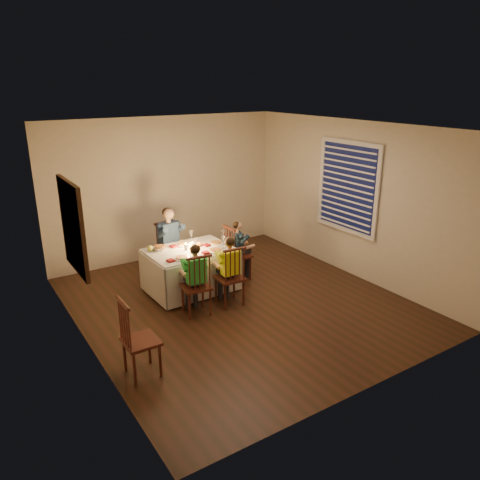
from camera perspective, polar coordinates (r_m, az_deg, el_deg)
ground at (r=7.13m, az=-0.07°, el=-7.68°), size 5.00×5.00×0.00m
wall_left at (r=5.81m, az=-19.08°, el=-1.17°), size 0.02×5.00×2.60m
wall_right at (r=8.05m, az=13.55°, el=4.80°), size 0.02×5.00×2.60m
wall_back at (r=8.79m, az=-9.00°, el=6.25°), size 4.50×0.02×2.60m
ceiling at (r=6.40m, az=-0.08°, el=13.61°), size 5.00×5.00×0.00m
dining_table at (r=7.39m, az=-6.09°, el=-2.61°), size 1.35×0.99×0.66m
chair_adult at (r=8.17m, az=-8.33°, el=-4.29°), size 0.44×0.42×0.94m
chair_near_left at (r=6.87m, az=-5.28°, el=-8.85°), size 0.43×0.41×0.94m
chair_near_right at (r=7.11m, az=-1.26°, el=-7.74°), size 0.41×0.39×0.94m
chair_end at (r=7.98m, az=-0.23°, el=-4.67°), size 0.38×0.39×0.94m
chair_extra at (r=5.69m, az=-11.68°, el=-15.64°), size 0.38×0.40×0.96m
adult at (r=8.17m, az=-8.33°, el=-4.29°), size 0.48×0.45×1.20m
child_green at (r=6.87m, az=-5.28°, el=-8.85°), size 0.38×0.36×1.06m
child_yellow at (r=7.11m, az=-1.26°, el=-7.74°), size 0.37×0.34×1.06m
child_teal at (r=7.98m, az=-0.23°, el=-4.67°), size 0.30×0.32×1.00m
setting_adult at (r=7.53m, az=-6.89°, el=-0.54°), size 0.27×0.27×0.02m
setting_green at (r=6.95m, az=-7.11°, el=-2.23°), size 0.27×0.27×0.02m
setting_yellow at (r=7.22m, az=-3.00°, el=-1.30°), size 0.27×0.27×0.02m
setting_teal at (r=7.54m, az=-2.93°, el=-0.40°), size 0.27×0.27×0.02m
candle_left at (r=7.28m, az=-6.61°, el=-0.89°), size 0.06×0.06×0.10m
candle_right at (r=7.33m, az=-5.83°, el=-0.73°), size 0.06×0.06×0.10m
squash at (r=7.33m, az=-10.90°, el=-1.02°), size 0.09×0.09×0.09m
orange_fruit at (r=7.43m, az=-5.05°, el=-0.50°), size 0.08×0.08×0.08m
serving_bowl at (r=7.36m, az=-9.74°, el=-1.01°), size 0.22×0.22×0.05m
wall_mirror at (r=6.03m, az=-19.70°, el=1.50°), size 0.06×0.95×1.15m
window_blinds at (r=8.04m, az=12.93°, el=6.29°), size 0.07×1.34×1.54m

